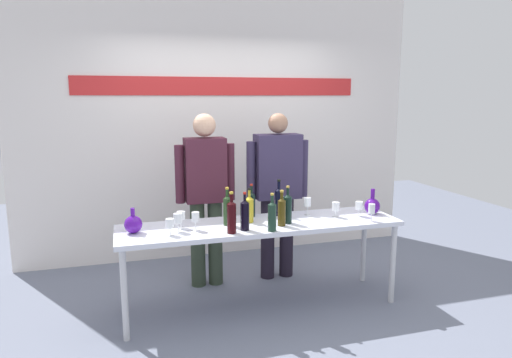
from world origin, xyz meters
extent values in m
plane|color=slate|center=(0.00, 0.00, 0.00)|extent=(10.00, 10.00, 0.00)
cube|color=white|center=(0.00, 1.54, 1.50)|extent=(4.56, 0.10, 3.00)
cube|color=red|center=(0.00, 1.48, 1.95)|extent=(3.20, 0.01, 0.20)
cube|color=silver|center=(0.00, 0.00, 0.74)|extent=(2.43, 0.61, 0.04)
cylinder|color=silver|center=(-1.15, -0.26, 0.36)|extent=(0.05, 0.05, 0.72)
cylinder|color=silver|center=(1.15, -0.26, 0.36)|extent=(0.05, 0.05, 0.72)
cylinder|color=silver|center=(-1.15, 0.26, 0.36)|extent=(0.05, 0.05, 0.72)
cylinder|color=silver|center=(1.15, 0.26, 0.36)|extent=(0.05, 0.05, 0.72)
sphere|color=#4F1496|center=(-1.06, 0.01, 0.84)|extent=(0.14, 0.14, 0.14)
cylinder|color=#4F1496|center=(-1.06, 0.01, 0.93)|extent=(0.03, 0.03, 0.07)
sphere|color=#4A1187|center=(1.08, 0.01, 0.84)|extent=(0.14, 0.14, 0.14)
cylinder|color=#4A1187|center=(1.08, 0.01, 0.95)|extent=(0.04, 0.04, 0.10)
cylinder|color=#2E3A2B|center=(-0.45, 0.62, 0.42)|extent=(0.14, 0.14, 0.84)
cylinder|color=#2E3A2B|center=(-0.28, 0.62, 0.42)|extent=(0.14, 0.14, 0.84)
cube|color=#481E2E|center=(-0.36, 0.62, 1.15)|extent=(0.38, 0.22, 0.61)
cylinder|color=#481E2E|center=(-0.61, 0.62, 1.12)|extent=(0.09, 0.09, 0.55)
cylinder|color=#481E2E|center=(-0.12, 0.62, 1.12)|extent=(0.09, 0.09, 0.55)
sphere|color=#E0AE8E|center=(-0.36, 0.62, 1.57)|extent=(0.22, 0.22, 0.22)
cylinder|color=black|center=(0.26, 0.62, 0.42)|extent=(0.14, 0.14, 0.83)
cylinder|color=black|center=(0.47, 0.62, 0.42)|extent=(0.14, 0.14, 0.83)
cube|color=#362D4D|center=(0.36, 0.62, 1.15)|extent=(0.45, 0.22, 0.64)
cylinder|color=#362D4D|center=(0.09, 0.62, 1.12)|extent=(0.09, 0.09, 0.58)
cylinder|color=#362D4D|center=(0.64, 0.62, 1.12)|extent=(0.09, 0.09, 0.58)
sphere|color=#A0735A|center=(0.36, 0.62, 1.58)|extent=(0.20, 0.20, 0.20)
cylinder|color=#193325|center=(0.02, -0.25, 0.87)|extent=(0.07, 0.07, 0.22)
cone|color=#193325|center=(0.02, -0.25, 1.00)|extent=(0.07, 0.07, 0.03)
cylinder|color=#193325|center=(0.02, -0.25, 1.02)|extent=(0.02, 0.02, 0.08)
cylinder|color=gold|center=(0.02, -0.25, 1.07)|extent=(0.03, 0.03, 0.02)
cylinder|color=#213C1B|center=(-0.29, 0.02, 0.88)|extent=(0.07, 0.07, 0.23)
cone|color=#213C1B|center=(-0.29, 0.02, 1.01)|extent=(0.07, 0.07, 0.03)
cylinder|color=#213C1B|center=(-0.29, 0.02, 1.03)|extent=(0.03, 0.03, 0.08)
cylinder|color=gold|center=(-0.29, 0.02, 1.08)|extent=(0.03, 0.03, 0.02)
cylinder|color=black|center=(-0.19, -0.16, 0.88)|extent=(0.07, 0.07, 0.23)
cone|color=black|center=(-0.19, -0.16, 1.00)|extent=(0.07, 0.07, 0.03)
cylinder|color=black|center=(-0.19, -0.16, 1.03)|extent=(0.02, 0.02, 0.07)
cylinder|color=red|center=(-0.19, -0.16, 1.07)|extent=(0.03, 0.03, 0.02)
cylinder|color=black|center=(0.23, 0.20, 0.88)|extent=(0.07, 0.07, 0.23)
cone|color=black|center=(0.23, 0.20, 1.01)|extent=(0.07, 0.07, 0.03)
cylinder|color=black|center=(0.23, 0.20, 1.04)|extent=(0.03, 0.03, 0.09)
cylinder|color=black|center=(0.23, 0.20, 1.09)|extent=(0.03, 0.03, 0.02)
cylinder|color=black|center=(-0.02, 0.24, 0.86)|extent=(0.07, 0.07, 0.20)
cone|color=black|center=(-0.02, 0.24, 0.98)|extent=(0.07, 0.07, 0.03)
cylinder|color=black|center=(-0.02, 0.24, 1.01)|extent=(0.02, 0.02, 0.08)
cylinder|color=red|center=(-0.02, 0.24, 1.06)|extent=(0.03, 0.03, 0.02)
cylinder|color=black|center=(-0.31, -0.21, 0.88)|extent=(0.07, 0.07, 0.24)
cone|color=black|center=(-0.31, -0.21, 1.01)|extent=(0.07, 0.07, 0.03)
cylinder|color=black|center=(-0.31, -0.21, 1.04)|extent=(0.03, 0.03, 0.08)
cylinder|color=gold|center=(-0.31, -0.21, 1.09)|extent=(0.03, 0.03, 0.02)
cylinder|color=black|center=(0.22, -0.06, 0.88)|extent=(0.07, 0.07, 0.23)
cone|color=black|center=(0.22, -0.06, 1.01)|extent=(0.07, 0.07, 0.03)
cylinder|color=black|center=(0.22, -0.06, 1.03)|extent=(0.02, 0.02, 0.08)
cylinder|color=gold|center=(0.22, -0.06, 1.08)|extent=(0.03, 0.03, 0.02)
cylinder|color=#42350D|center=(0.14, -0.12, 0.87)|extent=(0.07, 0.07, 0.21)
cone|color=#42350D|center=(0.14, -0.12, 0.99)|extent=(0.07, 0.07, 0.03)
cylinder|color=#42350D|center=(0.14, -0.12, 1.02)|extent=(0.03, 0.03, 0.07)
cylinder|color=gold|center=(0.14, -0.12, 1.06)|extent=(0.03, 0.03, 0.02)
cylinder|color=gold|center=(-0.09, 0.06, 0.86)|extent=(0.07, 0.07, 0.20)
cone|color=gold|center=(-0.09, 0.06, 0.98)|extent=(0.07, 0.07, 0.03)
cylinder|color=gold|center=(-0.09, 0.06, 1.01)|extent=(0.02, 0.02, 0.08)
cylinder|color=black|center=(-0.09, 0.06, 1.06)|extent=(0.03, 0.03, 0.02)
cylinder|color=white|center=(-0.68, 0.05, 0.77)|extent=(0.06, 0.06, 0.00)
cylinder|color=white|center=(-0.68, 0.05, 0.80)|extent=(0.01, 0.01, 0.07)
cylinder|color=white|center=(-0.68, 0.05, 0.87)|extent=(0.07, 0.07, 0.07)
cylinder|color=white|center=(-0.57, -0.05, 0.77)|extent=(0.06, 0.06, 0.00)
cylinder|color=white|center=(-0.57, -0.05, 0.80)|extent=(0.01, 0.01, 0.07)
cylinder|color=white|center=(-0.57, -0.05, 0.88)|extent=(0.06, 0.06, 0.08)
cylinder|color=white|center=(-0.79, -0.13, 0.77)|extent=(0.06, 0.06, 0.00)
cylinder|color=white|center=(-0.79, -0.13, 0.80)|extent=(0.01, 0.01, 0.06)
cylinder|color=white|center=(-0.79, -0.13, 0.86)|extent=(0.07, 0.07, 0.07)
cylinder|color=white|center=(-0.71, -0.06, 0.77)|extent=(0.06, 0.06, 0.00)
cylinder|color=white|center=(-0.71, -0.06, 0.80)|extent=(0.01, 0.01, 0.07)
cylinder|color=white|center=(-0.71, -0.06, 0.88)|extent=(0.07, 0.07, 0.08)
cylinder|color=white|center=(0.94, -0.22, 0.77)|extent=(0.05, 0.05, 0.00)
cylinder|color=white|center=(0.94, -0.22, 0.80)|extent=(0.01, 0.01, 0.06)
cylinder|color=white|center=(0.94, -0.22, 0.87)|extent=(0.06, 0.06, 0.09)
cylinder|color=white|center=(0.70, 0.00, 0.77)|extent=(0.06, 0.06, 0.00)
cylinder|color=white|center=(0.70, 0.00, 0.80)|extent=(0.01, 0.01, 0.06)
cylinder|color=white|center=(0.70, 0.00, 0.86)|extent=(0.07, 0.07, 0.08)
cylinder|color=white|center=(0.92, -0.03, 0.77)|extent=(0.05, 0.05, 0.00)
cylinder|color=white|center=(0.92, -0.03, 0.80)|extent=(0.01, 0.01, 0.06)
cylinder|color=white|center=(0.92, -0.03, 0.86)|extent=(0.07, 0.07, 0.07)
cylinder|color=white|center=(0.49, 0.14, 0.77)|extent=(0.06, 0.06, 0.00)
cylinder|color=white|center=(0.49, 0.14, 0.81)|extent=(0.01, 0.01, 0.08)
cylinder|color=white|center=(0.49, 0.14, 0.89)|extent=(0.06, 0.06, 0.08)
camera|label=1|loc=(-1.13, -3.65, 1.84)|focal=32.32mm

